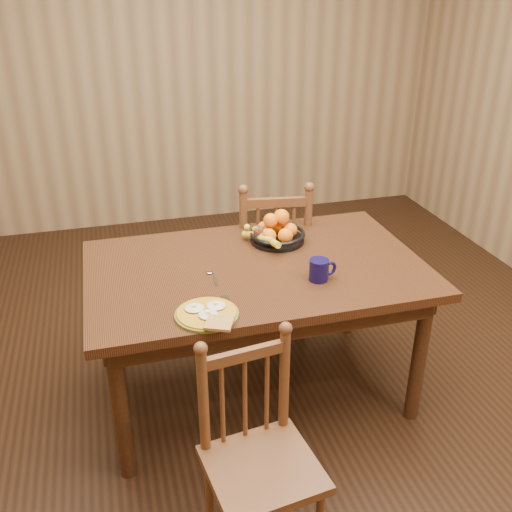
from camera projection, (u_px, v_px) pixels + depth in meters
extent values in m
cube|color=black|center=(256.00, 390.00, 3.06)|extent=(4.50, 5.00, 0.01)
cube|color=brown|center=(174.00, 64.00, 4.63)|extent=(4.50, 0.01, 2.70)
cube|color=black|center=(256.00, 269.00, 2.74)|extent=(1.60, 1.00, 0.04)
cube|color=black|center=(236.00, 247.00, 3.13)|extent=(1.40, 0.04, 0.10)
cube|color=black|center=(282.00, 329.00, 2.41)|extent=(1.40, 0.04, 0.10)
cube|color=black|center=(390.00, 265.00, 2.94)|extent=(0.04, 0.84, 0.10)
cube|color=black|center=(104.00, 303.00, 2.60)|extent=(0.04, 0.84, 0.10)
cylinder|color=black|center=(121.00, 412.00, 2.39)|extent=(0.07, 0.07, 0.70)
cylinder|color=black|center=(419.00, 358.00, 2.73)|extent=(0.07, 0.07, 0.70)
cylinder|color=black|center=(112.00, 314.00, 3.09)|extent=(0.07, 0.07, 0.70)
cylinder|color=black|center=(351.00, 280.00, 3.42)|extent=(0.07, 0.07, 0.70)
cube|color=#4E2A17|center=(271.00, 259.00, 3.46)|extent=(0.50, 0.48, 0.04)
cylinder|color=#4E2A17|center=(294.00, 278.00, 3.73)|extent=(0.04, 0.04, 0.43)
cylinder|color=#4E2A17|center=(239.00, 281.00, 3.70)|extent=(0.04, 0.04, 0.43)
cylinder|color=#4E2A17|center=(303.00, 305.00, 3.43)|extent=(0.04, 0.04, 0.43)
cylinder|color=#4E2A17|center=(244.00, 308.00, 3.40)|extent=(0.04, 0.04, 0.43)
cylinder|color=#4E2A17|center=(307.00, 231.00, 3.19)|extent=(0.04, 0.04, 0.52)
cylinder|color=#4E2A17|center=(244.00, 234.00, 3.16)|extent=(0.04, 0.04, 0.52)
cylinder|color=#4E2A17|center=(276.00, 241.00, 3.20)|extent=(0.02, 0.02, 0.40)
cube|color=#4E2A17|center=(276.00, 202.00, 3.10)|extent=(0.36, 0.09, 0.05)
cube|color=#4E2A17|center=(263.00, 469.00, 2.05)|extent=(0.44, 0.42, 0.04)
cylinder|color=#4E2A17|center=(209.00, 493.00, 2.22)|extent=(0.03, 0.03, 0.38)
cylinder|color=#4E2A17|center=(284.00, 468.00, 2.33)|extent=(0.03, 0.03, 0.38)
cylinder|color=#4E2A17|center=(203.00, 402.00, 2.04)|extent=(0.04, 0.04, 0.46)
cylinder|color=#4E2A17|center=(284.00, 380.00, 2.15)|extent=(0.04, 0.04, 0.46)
cylinder|color=#4E2A17|center=(245.00, 400.00, 2.11)|extent=(0.02, 0.02, 0.36)
cube|color=#4E2A17|center=(244.00, 355.00, 2.02)|extent=(0.32, 0.07, 0.04)
cylinder|color=#59601E|center=(207.00, 315.00, 2.32)|extent=(0.26, 0.26, 0.01)
cylinder|color=#BD8218|center=(207.00, 313.00, 2.32)|extent=(0.24, 0.24, 0.01)
ellipsoid|color=silver|center=(194.00, 308.00, 2.34)|extent=(0.08, 0.08, 0.01)
cube|color=#F2E08C|center=(194.00, 306.00, 2.33)|extent=(0.02, 0.02, 0.01)
ellipsoid|color=silver|center=(216.00, 306.00, 2.35)|extent=(0.08, 0.08, 0.01)
cube|color=#F2E08C|center=(216.00, 303.00, 2.35)|extent=(0.02, 0.02, 0.01)
ellipsoid|color=silver|center=(208.00, 315.00, 2.29)|extent=(0.08, 0.08, 0.01)
cube|color=#F2E08C|center=(208.00, 312.00, 2.29)|extent=(0.02, 0.02, 0.01)
cube|color=brown|center=(219.00, 323.00, 2.23)|extent=(0.14, 0.13, 0.01)
cube|color=silver|center=(227.00, 309.00, 2.37)|extent=(0.04, 0.15, 0.00)
cube|color=silver|center=(226.00, 298.00, 2.45)|extent=(0.03, 0.05, 0.00)
cube|color=silver|center=(216.00, 279.00, 2.60)|extent=(0.03, 0.12, 0.00)
ellipsoid|color=silver|center=(209.00, 272.00, 2.66)|extent=(0.03, 0.04, 0.01)
cylinder|color=black|center=(319.00, 270.00, 2.58)|extent=(0.09, 0.09, 0.10)
torus|color=black|center=(330.00, 268.00, 2.59)|extent=(0.07, 0.03, 0.07)
cylinder|color=black|center=(319.00, 261.00, 2.56)|extent=(0.08, 0.08, 0.00)
cylinder|color=silver|center=(259.00, 235.00, 2.93)|extent=(0.06, 0.06, 0.09)
cylinder|color=maroon|center=(259.00, 237.00, 2.94)|extent=(0.05, 0.05, 0.07)
cylinder|color=black|center=(277.00, 240.00, 2.97)|extent=(0.28, 0.28, 0.02)
torus|color=black|center=(277.00, 234.00, 2.95)|extent=(0.29, 0.29, 0.02)
cylinder|color=black|center=(277.00, 241.00, 2.97)|extent=(0.10, 0.10, 0.01)
sphere|color=orange|center=(290.00, 230.00, 2.97)|extent=(0.07, 0.07, 0.07)
sphere|color=orange|center=(278.00, 226.00, 3.01)|extent=(0.08, 0.08, 0.08)
sphere|color=orange|center=(265.00, 229.00, 2.97)|extent=(0.08, 0.08, 0.08)
sphere|color=orange|center=(269.00, 236.00, 2.90)|extent=(0.07, 0.07, 0.07)
sphere|color=orange|center=(285.00, 236.00, 2.89)|extent=(0.08, 0.08, 0.08)
sphere|color=orange|center=(281.00, 217.00, 2.95)|extent=(0.08, 0.08, 0.08)
sphere|color=orange|center=(271.00, 220.00, 2.92)|extent=(0.07, 0.07, 0.07)
cylinder|color=yellow|center=(263.00, 239.00, 2.90)|extent=(0.10, 0.17, 0.07)
cylinder|color=yellow|center=(256.00, 235.00, 2.94)|extent=(0.14, 0.15, 0.07)
cylinder|color=yellow|center=(271.00, 242.00, 2.86)|extent=(0.06, 0.18, 0.07)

